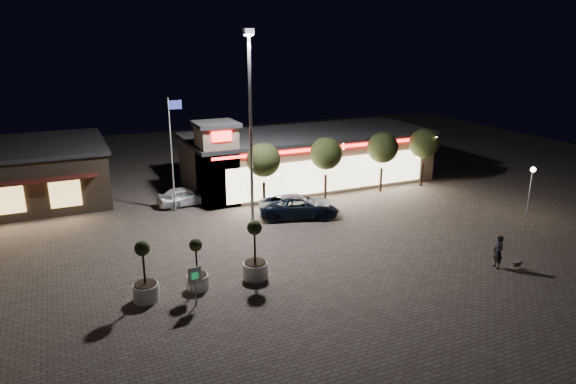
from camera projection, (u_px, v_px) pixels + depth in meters
name	position (u px, v px, depth m)	size (l,w,h in m)	color
ground	(271.00, 283.00, 25.95)	(90.00, 90.00, 0.00)	#62574F
retail_building	(304.00, 157.00, 42.81)	(20.40, 8.40, 6.10)	gray
floodlight_pole	(251.00, 119.00, 31.64)	(0.60, 0.40, 12.38)	gray
flagpole	(172.00, 145.00, 35.13)	(0.95, 0.10, 8.00)	white
lamp_post_east	(531.00, 182.00, 34.82)	(0.36, 0.36, 3.48)	gray
string_tree_a	(263.00, 160.00, 36.06)	(2.42, 2.42, 4.79)	#332319
string_tree_b	(326.00, 154.00, 38.02)	(2.42, 2.42, 4.79)	#332319
string_tree_c	(383.00, 148.00, 39.99)	(2.42, 2.42, 4.79)	#332319
string_tree_d	(424.00, 144.00, 41.56)	(2.42, 2.42, 4.79)	#332319
pickup_truck	(299.00, 206.00, 35.11)	(2.54, 5.52, 1.53)	black
white_sedan	(186.00, 196.00, 37.55)	(1.65, 4.10, 1.40)	white
pedestrian	(498.00, 252.00, 27.33)	(0.67, 0.44, 1.83)	black
dog	(518.00, 263.00, 27.46)	(0.54, 0.23, 0.29)	#59514C
planter_left	(197.00, 273.00, 25.10)	(1.07, 1.07, 2.64)	silver
planter_mid	(145.00, 282.00, 23.97)	(1.22, 1.22, 3.01)	silver
planter_right	(255.00, 261.00, 26.15)	(1.28, 1.28, 3.15)	silver
valet_sign	(195.00, 279.00, 23.47)	(0.62, 0.14, 1.88)	gray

